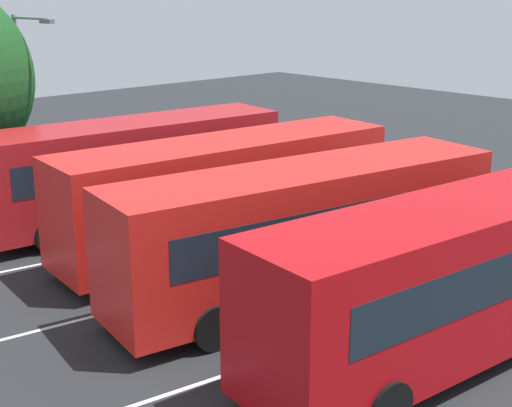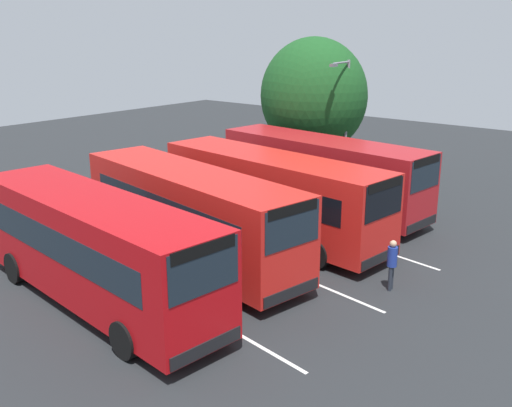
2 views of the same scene
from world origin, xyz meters
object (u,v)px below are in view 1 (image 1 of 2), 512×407
(bus_far_right, at_px, (132,168))
(pedestrian, at_px, (394,191))
(street_lamp, at_px, (25,97))
(bus_center_left, at_px, (307,227))
(bus_center_right, at_px, (227,191))
(bus_far_left, at_px, (461,273))

(bus_far_right, xyz_separation_m, pedestrian, (6.45, -5.81, -0.85))
(pedestrian, bearing_deg, bus_far_right, -51.42)
(bus_far_right, height_order, street_lamp, street_lamp)
(bus_center_left, distance_m, pedestrian, 7.19)
(bus_center_right, distance_m, bus_far_right, 4.32)
(bus_center_left, bearing_deg, bus_far_left, -78.02)
(pedestrian, relative_size, street_lamp, 0.26)
(street_lamp, bearing_deg, bus_far_right, 11.14)
(pedestrian, xyz_separation_m, street_lamp, (-7.92, 10.08, 2.85))
(bus_far_left, distance_m, street_lamp, 16.83)
(bus_center_left, relative_size, bus_far_right, 1.01)
(bus_far_left, height_order, bus_far_right, same)
(street_lamp, bearing_deg, bus_far_left, -3.26)
(bus_far_left, relative_size, bus_far_right, 1.00)
(pedestrian, bearing_deg, bus_center_left, 9.90)
(bus_far_right, distance_m, street_lamp, 4.94)
(bus_far_right, bearing_deg, pedestrian, -36.23)
(bus_center_left, height_order, bus_center_right, same)
(bus_center_left, relative_size, pedestrian, 6.24)
(bus_far_left, relative_size, bus_center_left, 0.99)
(pedestrian, distance_m, street_lamp, 13.13)
(bus_center_left, relative_size, street_lamp, 1.60)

